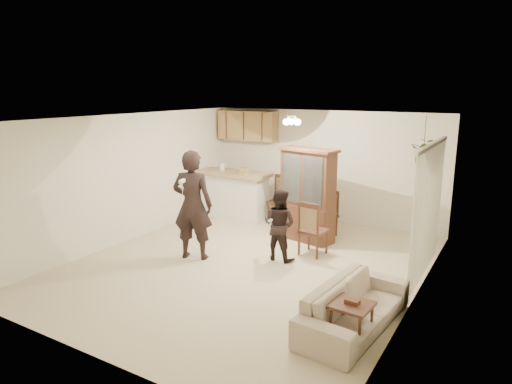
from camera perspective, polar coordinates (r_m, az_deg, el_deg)
The scene contains 23 objects.
floor at distance 7.97m, azimuth -1.00°, elevation -9.05°, with size 6.50×6.50×0.00m, color beige.
ceiling at distance 7.42m, azimuth -1.07°, elevation 9.18°, with size 5.50×6.50×0.02m, color white.
wall_back at distance 10.45m, azimuth 8.39°, elevation 3.21°, with size 5.50×0.02×2.50m, color silver.
wall_front at distance 5.24m, azimuth -20.25°, elevation -7.21°, with size 5.50×0.02×2.50m, color silver.
wall_left at distance 9.31m, azimuth -15.59°, elevation 1.70°, with size 0.02×6.50×2.50m, color silver.
wall_right at distance 6.62m, azimuth 19.68°, elevation -3.01°, with size 0.02×6.50×2.50m, color silver.
breakfast_bar at distance 10.67m, azimuth -2.83°, elevation -0.58°, with size 1.60×0.55×1.00m, color white.
bar_top at distance 10.55m, azimuth -2.87°, elevation 2.33°, with size 1.75×0.70×0.08m, color tan.
upper_cabinets at distance 11.04m, azimuth -1.06°, elevation 8.31°, with size 1.50×0.34×0.70m, color olive.
vertical_blinds at distance 7.52m, azimuth 20.66°, elevation -2.42°, with size 0.06×2.30×2.10m, color silver, non-canonical shape.
ceiling_fixture at distance 8.37m, azimuth 4.49°, elevation 8.88°, with size 0.36×0.36×0.20m, color #FFF0BF, non-canonical shape.
hanging_plant at distance 8.91m, azimuth 20.21°, elevation 4.81°, with size 0.43×0.37×0.48m, color #315522.
plant_cord at distance 8.87m, azimuth 20.37°, elevation 6.89°, with size 0.01×0.01×0.65m, color #29231E.
sofa at distance 6.03m, azimuth 12.27°, elevation -13.08°, with size 1.87×0.73×0.73m, color #BEB89D.
adult at distance 8.08m, azimuth -7.92°, elevation -2.15°, with size 0.66×0.43×1.80m, color black.
child at distance 8.02m, azimuth 2.92°, elevation -3.84°, with size 0.66×0.51×1.35m, color black.
china_hutch at distance 9.01m, azimuth 6.45°, elevation -0.46°, with size 1.24×0.68×1.85m.
side_table at distance 5.75m, azimuth 11.82°, elevation -15.64°, with size 0.49×0.49×0.55m.
chair_bar at distance 10.34m, azimuth 2.95°, elevation -2.17°, with size 0.49×0.49×1.06m.
chair_hutch_left at distance 9.57m, azimuth 8.64°, elevation -3.74°, with size 0.58×0.58×0.94m.
chair_hutch_right at distance 8.41m, azimuth 7.14°, elevation -5.91°, with size 0.48×0.48×1.01m.
controller_adult at distance 7.53m, azimuth -9.23°, elevation 1.35°, with size 0.05×0.17×0.05m, color white.
controller_child at distance 7.74m, azimuth 1.80°, elevation -3.59°, with size 0.03×0.11×0.03m, color white.
Camera 1 is at (3.90, -6.29, 2.97)m, focal length 32.00 mm.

